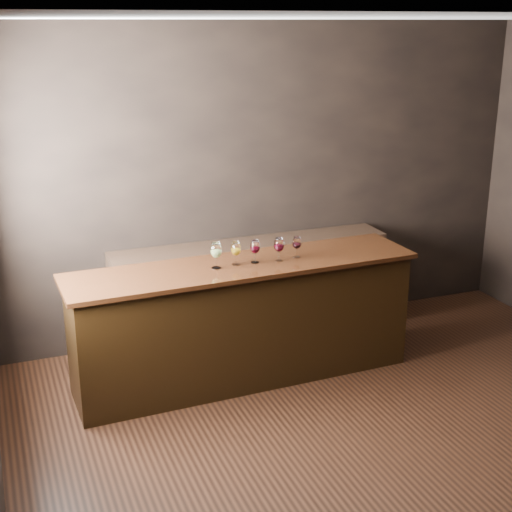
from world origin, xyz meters
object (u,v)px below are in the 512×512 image
object	(u,v)px
back_bar_shelf	(252,290)
glass_white	(216,251)
bar_counter	(244,324)
glass_amber	(236,249)
glass_red_c	(297,243)
glass_red_a	(255,247)
glass_red_b	(279,245)

from	to	relation	value
back_bar_shelf	glass_white	xyz separation A→B (m)	(-0.57, -0.75, 0.67)
bar_counter	glass_amber	world-z (taller)	glass_amber
glass_red_c	glass_red_a	bearing A→B (deg)	-179.31
glass_red_a	glass_red_c	size ratio (longest dim) A/B	1.08
glass_red_c	bar_counter	bearing A→B (deg)	179.63
bar_counter	glass_red_c	bearing A→B (deg)	-2.00
back_bar_shelf	glass_red_b	bearing A→B (deg)	-94.42
back_bar_shelf	glass_red_c	xyz separation A→B (m)	(0.11, -0.72, 0.65)
bar_counter	back_bar_shelf	xyz separation A→B (m)	(0.34, 0.72, -0.02)
glass_amber	glass_white	bearing A→B (deg)	-172.01
glass_red_a	glass_white	bearing A→B (deg)	-176.89
glass_red_b	glass_red_c	world-z (taller)	glass_red_b
glass_white	glass_red_a	distance (m)	0.33
back_bar_shelf	glass_red_a	bearing A→B (deg)	-108.81
back_bar_shelf	glass_red_c	bearing A→B (deg)	-81.35
glass_red_a	bar_counter	bearing A→B (deg)	175.67
bar_counter	glass_red_c	distance (m)	0.77
glass_amber	glass_red_c	size ratio (longest dim) A/B	1.09
bar_counter	back_bar_shelf	size ratio (longest dim) A/B	1.07
glass_white	glass_amber	distance (m)	0.17
glass_white	glass_red_a	bearing A→B (deg)	3.11
glass_red_b	glass_white	bearing A→B (deg)	178.41
bar_counter	glass_red_b	world-z (taller)	glass_red_b
glass_red_c	glass_red_b	bearing A→B (deg)	-167.92
glass_white	glass_red_a	size ratio (longest dim) A/B	1.12
bar_counter	glass_red_b	bearing A→B (deg)	-9.44
back_bar_shelf	glass_amber	world-z (taller)	glass_amber
glass_red_a	glass_red_b	world-z (taller)	glass_red_b
bar_counter	back_bar_shelf	bearing A→B (deg)	62.90
back_bar_shelf	glass_red_b	world-z (taller)	glass_red_b
bar_counter	glass_white	bearing A→B (deg)	-175.43
glass_red_a	glass_red_c	xyz separation A→B (m)	(0.36, 0.00, -0.01)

